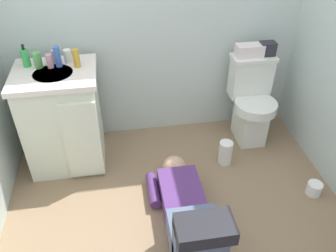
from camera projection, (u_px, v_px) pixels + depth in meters
ground_plane at (176, 207)px, 2.57m from camera, size 2.91×2.94×0.04m
toilet at (251, 101)px, 3.01m from camera, size 0.36×0.46×0.75m
vanity_cabinet at (63, 118)px, 2.72m from camera, size 0.60×0.53×0.82m
faucet at (53, 57)px, 2.57m from camera, size 0.02×0.02×0.10m
person_plumber at (187, 212)px, 2.29m from camera, size 0.39×1.06×0.52m
tissue_box at (250, 50)px, 2.82m from camera, size 0.22×0.11×0.10m
toiletry_bag at (267, 49)px, 2.84m from camera, size 0.12×0.09×0.11m
soap_dispenser at (26, 57)px, 2.52m from camera, size 0.06×0.06×0.17m
bottle_green at (38, 60)px, 2.51m from camera, size 0.06×0.06×0.11m
bottle_pink at (50, 61)px, 2.51m from camera, size 0.05×0.05×0.10m
bottle_blue at (58, 57)px, 2.51m from camera, size 0.05×0.05×0.15m
bottle_white at (68, 56)px, 2.57m from camera, size 0.06×0.06×0.10m
bottle_amber at (76, 58)px, 2.51m from camera, size 0.05×0.05×0.13m
paper_towel_roll at (225, 152)px, 2.88m from camera, size 0.11×0.11×0.21m
toilet_paper_roll at (314, 189)px, 2.63m from camera, size 0.11×0.11×0.10m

